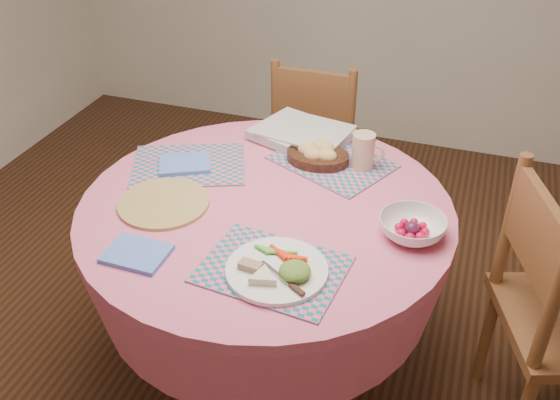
{
  "coord_description": "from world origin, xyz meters",
  "views": [
    {
      "loc": [
        0.59,
        -1.59,
        1.91
      ],
      "look_at": [
        0.05,
        0.0,
        0.78
      ],
      "focal_mm": 40.0,
      "sensor_mm": 36.0,
      "label": 1
    }
  ],
  "objects_px": {
    "dining_table": "(266,251)",
    "fruit_bowl": "(412,228)",
    "wicker_trivet": "(164,203)",
    "dinner_plate": "(278,269)",
    "chair_right": "(558,312)",
    "latte_mug": "(364,151)",
    "chair_back": "(318,142)",
    "bread_bowl": "(318,154)"
  },
  "relations": [
    {
      "from": "bread_bowl",
      "to": "fruit_bowl",
      "type": "distance_m",
      "value": 0.52
    },
    {
      "from": "wicker_trivet",
      "to": "dinner_plate",
      "type": "relative_size",
      "value": 1.03
    },
    {
      "from": "wicker_trivet",
      "to": "dining_table",
      "type": "bearing_deg",
      "value": 18.61
    },
    {
      "from": "bread_bowl",
      "to": "latte_mug",
      "type": "bearing_deg",
      "value": 3.82
    },
    {
      "from": "dining_table",
      "to": "chair_back",
      "type": "relative_size",
      "value": 1.36
    },
    {
      "from": "chair_back",
      "to": "bread_bowl",
      "type": "xyz_separation_m",
      "value": [
        0.17,
        -0.64,
        0.31
      ]
    },
    {
      "from": "bread_bowl",
      "to": "fruit_bowl",
      "type": "xyz_separation_m",
      "value": [
        0.39,
        -0.34,
        -0.01
      ]
    },
    {
      "from": "dining_table",
      "to": "dinner_plate",
      "type": "xyz_separation_m",
      "value": [
        0.15,
        -0.32,
        0.22
      ]
    },
    {
      "from": "dining_table",
      "to": "latte_mug",
      "type": "relative_size",
      "value": 9.51
    },
    {
      "from": "chair_right",
      "to": "latte_mug",
      "type": "height_order",
      "value": "chair_right"
    },
    {
      "from": "wicker_trivet",
      "to": "fruit_bowl",
      "type": "relative_size",
      "value": 1.27
    },
    {
      "from": "dining_table",
      "to": "chair_back",
      "type": "distance_m",
      "value": 0.97
    },
    {
      "from": "chair_right",
      "to": "dinner_plate",
      "type": "relative_size",
      "value": 3.37
    },
    {
      "from": "latte_mug",
      "to": "fruit_bowl",
      "type": "xyz_separation_m",
      "value": [
        0.23,
        -0.35,
        -0.04
      ]
    },
    {
      "from": "dining_table",
      "to": "chair_back",
      "type": "bearing_deg",
      "value": 94.87
    },
    {
      "from": "wicker_trivet",
      "to": "latte_mug",
      "type": "relative_size",
      "value": 2.3
    },
    {
      "from": "latte_mug",
      "to": "fruit_bowl",
      "type": "bearing_deg",
      "value": -56.63
    },
    {
      "from": "dining_table",
      "to": "latte_mug",
      "type": "distance_m",
      "value": 0.49
    },
    {
      "from": "chair_right",
      "to": "chair_back",
      "type": "bearing_deg",
      "value": 29.45
    },
    {
      "from": "chair_right",
      "to": "latte_mug",
      "type": "bearing_deg",
      "value": 49.21
    },
    {
      "from": "bread_bowl",
      "to": "latte_mug",
      "type": "relative_size",
      "value": 1.76
    },
    {
      "from": "dining_table",
      "to": "fruit_bowl",
      "type": "distance_m",
      "value": 0.53
    },
    {
      "from": "dinner_plate",
      "to": "latte_mug",
      "type": "relative_size",
      "value": 2.23
    },
    {
      "from": "bread_bowl",
      "to": "fruit_bowl",
      "type": "bearing_deg",
      "value": -40.55
    },
    {
      "from": "chair_back",
      "to": "dinner_plate",
      "type": "height_order",
      "value": "chair_back"
    },
    {
      "from": "chair_right",
      "to": "wicker_trivet",
      "type": "bearing_deg",
      "value": 77.71
    },
    {
      "from": "chair_back",
      "to": "fruit_bowl",
      "type": "relative_size",
      "value": 3.87
    },
    {
      "from": "latte_mug",
      "to": "dining_table",
      "type": "bearing_deg",
      "value": -127.11
    },
    {
      "from": "wicker_trivet",
      "to": "dinner_plate",
      "type": "bearing_deg",
      "value": -24.27
    },
    {
      "from": "chair_right",
      "to": "fruit_bowl",
      "type": "height_order",
      "value": "chair_right"
    },
    {
      "from": "dining_table",
      "to": "chair_back",
      "type": "xyz_separation_m",
      "value": [
        -0.08,
        0.96,
        -0.08
      ]
    },
    {
      "from": "chair_back",
      "to": "bread_bowl",
      "type": "bearing_deg",
      "value": 104.48
    },
    {
      "from": "bread_bowl",
      "to": "latte_mug",
      "type": "xyz_separation_m",
      "value": [
        0.16,
        0.01,
        0.03
      ]
    },
    {
      "from": "dining_table",
      "to": "fruit_bowl",
      "type": "height_order",
      "value": "fruit_bowl"
    },
    {
      "from": "dinner_plate",
      "to": "bread_bowl",
      "type": "relative_size",
      "value": 1.27
    },
    {
      "from": "chair_right",
      "to": "bread_bowl",
      "type": "distance_m",
      "value": 0.95
    },
    {
      "from": "fruit_bowl",
      "to": "dining_table",
      "type": "bearing_deg",
      "value": 178.25
    },
    {
      "from": "chair_back",
      "to": "wicker_trivet",
      "type": "height_order",
      "value": "chair_back"
    },
    {
      "from": "chair_right",
      "to": "wicker_trivet",
      "type": "distance_m",
      "value": 1.31
    },
    {
      "from": "chair_back",
      "to": "fruit_bowl",
      "type": "bearing_deg",
      "value": 119.59
    },
    {
      "from": "dinner_plate",
      "to": "wicker_trivet",
      "type": "bearing_deg",
      "value": 155.73
    },
    {
      "from": "chair_right",
      "to": "bread_bowl",
      "type": "relative_size",
      "value": 4.26
    }
  ]
}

